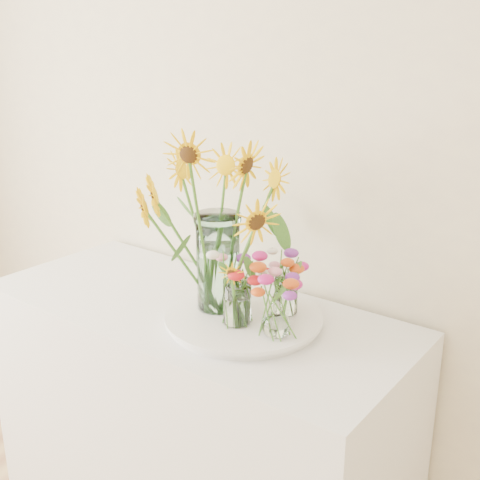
{
  "coord_description": "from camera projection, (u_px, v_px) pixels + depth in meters",
  "views": [
    {
      "loc": [
        1.05,
        0.64,
        1.69
      ],
      "look_at": [
        0.07,
        1.94,
        1.15
      ],
      "focal_mm": 45.0,
      "sensor_mm": 36.0,
      "label": 1
    }
  ],
  "objects": [
    {
      "name": "small_vase_a",
      "position": [
        237.0,
        303.0,
        1.69
      ],
      "size": [
        0.1,
        0.1,
        0.14
      ],
      "primitive_type": "cylinder",
      "rotation": [
        0.0,
        0.0,
        -0.3
      ],
      "color": "white",
      "rests_on": "tray"
    },
    {
      "name": "counter",
      "position": [
        195.0,
        428.0,
        2.03
      ],
      "size": [
        1.4,
        0.6,
        0.9
      ],
      "primitive_type": "cube",
      "color": "white",
      "rests_on": "ground_plane"
    },
    {
      "name": "small_vase_c",
      "position": [
        286.0,
        295.0,
        1.76
      ],
      "size": [
        0.09,
        0.09,
        0.12
      ],
      "primitive_type": "cylinder",
      "rotation": [
        0.0,
        0.0,
        0.38
      ],
      "color": "white",
      "rests_on": "tray"
    },
    {
      "name": "wildflower_posy_c",
      "position": [
        286.0,
        281.0,
        1.75
      ],
      "size": [
        0.18,
        0.18,
        0.21
      ],
      "primitive_type": null,
      "color": "#D24C12",
      "rests_on": "tray"
    },
    {
      "name": "sunflower_bouquet",
      "position": [
        218.0,
        217.0,
        1.73
      ],
      "size": [
        0.99,
        0.99,
        0.57
      ],
      "primitive_type": null,
      "rotation": [
        0.0,
        0.0,
        -0.4
      ],
      "color": "#FFC505",
      "rests_on": "tray"
    },
    {
      "name": "mason_jar",
      "position": [
        218.0,
        262.0,
        1.77
      ],
      "size": [
        0.17,
        0.17,
        0.3
      ],
      "primitive_type": "cylinder",
      "rotation": [
        0.0,
        0.0,
        -0.4
      ],
      "color": "silver",
      "rests_on": "tray"
    },
    {
      "name": "small_vase_b",
      "position": [
        276.0,
        317.0,
        1.63
      ],
      "size": [
        0.1,
        0.1,
        0.11
      ],
      "primitive_type": null,
      "rotation": [
        0.0,
        0.0,
        0.32
      ],
      "color": "white",
      "rests_on": "tray"
    },
    {
      "name": "tray",
      "position": [
        244.0,
        320.0,
        1.77
      ],
      "size": [
        0.44,
        0.44,
        0.02
      ],
      "primitive_type": "cylinder",
      "color": "white",
      "rests_on": "counter"
    },
    {
      "name": "wildflower_posy_a",
      "position": [
        237.0,
        288.0,
        1.68
      ],
      "size": [
        0.18,
        0.18,
        0.23
      ],
      "primitive_type": null,
      "color": "#D24C12",
      "rests_on": "tray"
    },
    {
      "name": "wildflower_posy_b",
      "position": [
        277.0,
        302.0,
        1.61
      ],
      "size": [
        0.23,
        0.23,
        0.2
      ],
      "primitive_type": null,
      "color": "#D24C12",
      "rests_on": "tray"
    }
  ]
}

